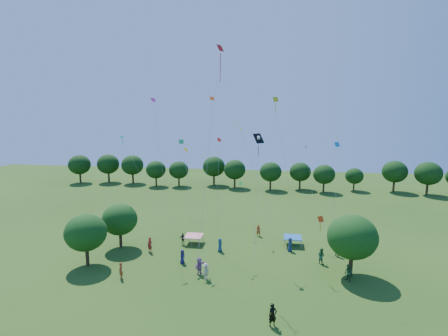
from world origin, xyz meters
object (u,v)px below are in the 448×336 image
near_tree_east (352,237)px  pirate_kite (258,140)px  man_in_black (273,315)px  tent_red_stripe (194,236)px  tent_blue (293,237)px  near_tree_north (120,219)px  near_tree_west (86,233)px  red_high_kite (217,84)px

near_tree_east → pirate_kite: pirate_kite is taller
man_in_black → near_tree_east: bearing=24.8°
tent_red_stripe → tent_blue: same height
near_tree_north → tent_red_stripe: size_ratio=2.53×
tent_blue → man_in_black: (-2.32, -17.59, -0.08)m
near_tree_north → man_in_black: bearing=-35.9°
near_tree_west → pirate_kite: bearing=16.0°
red_high_kite → near_tree_west: bearing=-168.2°
near_tree_west → red_high_kite: bearing=11.8°
near_tree_east → pirate_kite: (-9.84, 3.53, 9.46)m
man_in_black → pirate_kite: pirate_kite is taller
near_tree_north → tent_red_stripe: (8.74, 2.52, -2.57)m
tent_blue → pirate_kite: (-4.31, -4.09, 12.59)m
near_tree_north → tent_blue: near_tree_north is taller
near_tree_west → man_in_black: 22.09m
tent_red_stripe → red_high_kite: red_high_kite is taller
tent_red_stripe → tent_blue: bearing=6.1°
near_tree_north → red_high_kite: bearing=-11.5°
near_tree_west → tent_blue: bearing=22.5°
tent_blue → man_in_black: man_in_black is taller
near_tree_west → near_tree_north: bearing=76.3°
near_tree_west → pirate_kite: (18.31, 5.26, 9.86)m
pirate_kite → near_tree_east: bearing=-19.7°
tent_red_stripe → tent_blue: (12.54, 1.35, 0.00)m
tent_red_stripe → near_tree_west: bearing=-141.5°
near_tree_west → red_high_kite: red_high_kite is taller
near_tree_east → man_in_black: bearing=-128.2°
man_in_black → pirate_kite: bearing=71.5°
man_in_black → pirate_kite: 18.62m
pirate_kite → tent_red_stripe: bearing=161.5°
pirate_kite → man_in_black: bearing=-81.6°
near_tree_east → red_high_kite: bearing=175.2°
near_tree_north → near_tree_east: 27.08m
near_tree_east → near_tree_west: bearing=-176.5°
near_tree_west → tent_blue: 24.63m
man_in_black → red_high_kite: 22.65m
tent_blue → near_tree_north: bearing=-169.7°
tent_blue → man_in_black: bearing=-97.5°
man_in_black → red_high_kite: bearing=92.5°
tent_blue → pirate_kite: size_ratio=0.17×
tent_red_stripe → man_in_black: man_in_black is taller
near_tree_east → tent_red_stripe: bearing=160.8°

